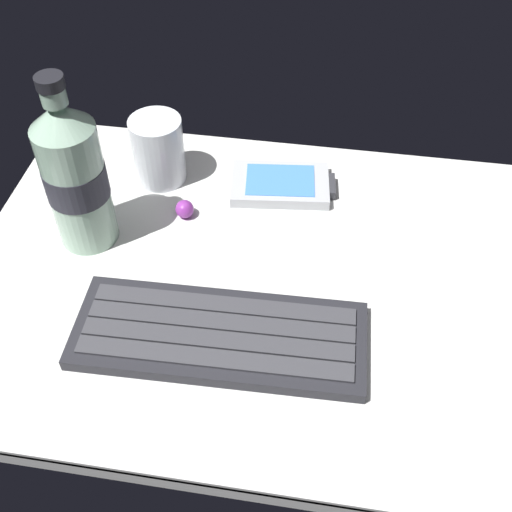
% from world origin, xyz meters
% --- Properties ---
extents(ground_plane, '(0.64, 0.48, 0.03)m').
position_xyz_m(ground_plane, '(0.00, -0.00, -0.01)').
color(ground_plane, silver).
extents(keyboard, '(0.29, 0.12, 0.02)m').
position_xyz_m(keyboard, '(-0.02, -0.09, 0.01)').
color(keyboard, '#232328').
rests_on(keyboard, ground_plane).
extents(handheld_device, '(0.13, 0.09, 0.02)m').
position_xyz_m(handheld_device, '(0.01, 0.15, 0.01)').
color(handheld_device, '#B7BABF').
rests_on(handheld_device, ground_plane).
extents(juice_cup, '(0.06, 0.06, 0.09)m').
position_xyz_m(juice_cup, '(-0.14, 0.15, 0.04)').
color(juice_cup, silver).
rests_on(juice_cup, ground_plane).
extents(water_bottle, '(0.07, 0.07, 0.21)m').
position_xyz_m(water_bottle, '(-0.20, 0.03, 0.09)').
color(water_bottle, '#9EC1A8').
rests_on(water_bottle, ground_plane).
extents(trackball_mouse, '(0.02, 0.02, 0.02)m').
position_xyz_m(trackball_mouse, '(-0.10, 0.08, 0.01)').
color(trackball_mouse, purple).
rests_on(trackball_mouse, ground_plane).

